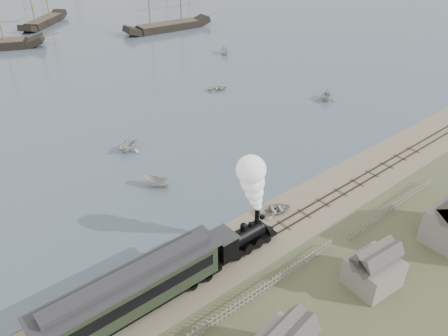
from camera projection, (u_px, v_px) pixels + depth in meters
ground at (256, 224)px, 43.54m from camera, size 600.00×600.00×0.00m
rail_track at (270, 233)px, 42.20m from camera, size 120.00×1.80×0.16m
picket_fence_west at (256, 298)px, 35.41m from camera, size 19.00×0.10×1.20m
picket_fence_east at (393, 210)px, 45.40m from camera, size 15.00×0.10×1.20m
shed_mid at (370, 284)px, 36.74m from camera, size 4.00×3.50×3.60m
locomotive at (252, 209)px, 38.64m from camera, size 7.24×2.70×9.03m
passenger_coach at (133, 290)px, 33.01m from camera, size 15.42×2.97×3.75m
beached_dinghy at (275, 209)px, 44.98m from camera, size 3.74×4.29×0.74m
rowboat_1 at (128, 144)px, 55.65m from camera, size 3.79×4.11×1.80m
rowboat_2 at (156, 182)px, 48.74m from camera, size 3.36×2.85×1.25m
rowboat_3 at (218, 88)px, 73.79m from camera, size 3.58×4.00×0.68m
rowboat_4 at (326, 95)px, 69.80m from camera, size 4.57×4.56×1.83m
rowboat_5 at (224, 50)px, 91.20m from camera, size 3.76×2.45×1.36m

